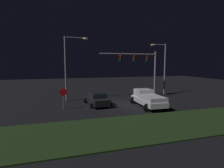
% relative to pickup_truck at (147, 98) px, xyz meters
% --- Properties ---
extents(ground_plane, '(80.00, 80.00, 0.00)m').
position_rel_pickup_truck_xyz_m(ground_plane, '(-2.03, 2.60, -1.00)').
color(ground_plane, black).
extents(grass_median, '(25.52, 5.97, 0.10)m').
position_rel_pickup_truck_xyz_m(grass_median, '(-2.03, -6.10, -0.95)').
color(grass_median, black).
rests_on(grass_median, ground_plane).
extents(pickup_truck, '(3.04, 5.49, 1.80)m').
position_rel_pickup_truck_xyz_m(pickup_truck, '(0.00, 0.00, 0.00)').
color(pickup_truck, '#B7B7BC').
rests_on(pickup_truck, ground_plane).
extents(car_sedan, '(2.71, 4.53, 1.51)m').
position_rel_pickup_truck_xyz_m(car_sedan, '(-5.27, 2.21, -0.26)').
color(car_sedan, black).
rests_on(car_sedan, ground_plane).
extents(traffic_signal_gantry, '(8.32, 0.56, 6.50)m').
position_rel_pickup_truck_xyz_m(traffic_signal_gantry, '(1.55, 5.38, 3.90)').
color(traffic_signal_gantry, slate).
rests_on(traffic_signal_gantry, ground_plane).
extents(street_lamp_left, '(3.02, 0.44, 8.21)m').
position_rel_pickup_truck_xyz_m(street_lamp_left, '(-7.93, 5.79, 4.21)').
color(street_lamp_left, slate).
rests_on(street_lamp_left, ground_plane).
extents(street_lamp_right, '(2.62, 0.44, 7.79)m').
position_rel_pickup_truck_xyz_m(street_lamp_right, '(5.84, 6.58, 3.94)').
color(street_lamp_right, slate).
rests_on(street_lamp_right, ground_plane).
extents(stop_sign, '(0.76, 0.08, 2.23)m').
position_rel_pickup_truck_xyz_m(stop_sign, '(-9.09, 1.27, 0.56)').
color(stop_sign, slate).
rests_on(stop_sign, ground_plane).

